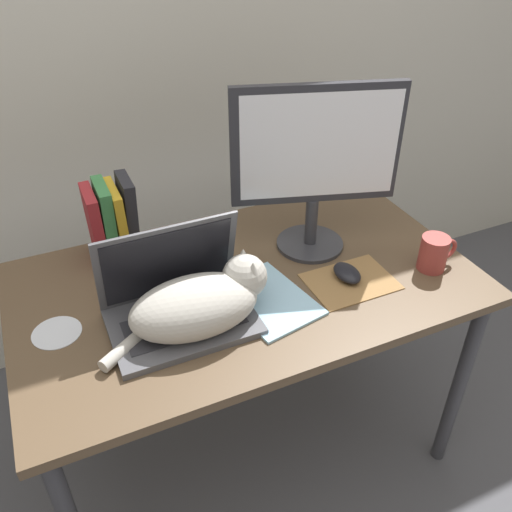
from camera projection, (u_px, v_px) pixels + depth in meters
name	position (u px, v px, depth m)	size (l,w,h in m)	color
wall_back	(149.00, 6.00, 1.73)	(8.00, 0.05, 2.60)	beige
desk	(246.00, 301.00, 1.54)	(1.26, 0.73, 0.73)	brown
laptop	(178.00, 304.00, 1.34)	(0.36, 0.24, 0.25)	#4C4C51
cat	(202.00, 302.00, 1.30)	(0.45, 0.19, 0.16)	#B2ADA3
external_monitor	(316.00, 161.00, 1.47)	(0.45, 0.20, 0.49)	#333338
mousepad	(350.00, 281.00, 1.49)	(0.24, 0.17, 0.00)	olive
computer_mouse	(347.00, 273.00, 1.49)	(0.06, 0.10, 0.03)	black
book_row	(112.00, 221.00, 1.54)	(0.13, 0.15, 0.24)	maroon
notepad	(268.00, 300.00, 1.42)	(0.24, 0.30, 0.01)	#99C6E0
mug	(434.00, 253.00, 1.51)	(0.12, 0.08, 0.10)	#993833
cd_disc	(57.00, 333.00, 1.32)	(0.12, 0.12, 0.00)	silver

